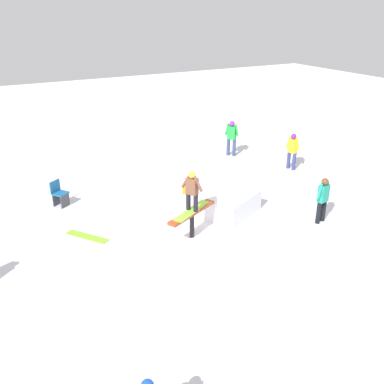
{
  "coord_description": "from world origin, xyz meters",
  "views": [
    {
      "loc": [
        5.27,
        9.67,
        6.28
      ],
      "look_at": [
        0.0,
        0.0,
        1.44
      ],
      "focal_mm": 40.0,
      "sensor_mm": 36.0,
      "label": 1
    }
  ],
  "objects": [
    {
      "name": "ground_plane",
      "position": [
        0.0,
        0.0,
        0.0
      ],
      "size": [
        60.0,
        60.0,
        0.0
      ],
      "primitive_type": "plane",
      "color": "white"
    },
    {
      "name": "rail_feature",
      "position": [
        0.0,
        0.0,
        0.69
      ],
      "size": [
        1.85,
        1.07,
        0.84
      ],
      "rotation": [
        0.0,
        0.0,
        0.44
      ],
      "color": "black",
      "rests_on": "ground"
    },
    {
      "name": "snow_kicker_ramp",
      "position": [
        -1.79,
        -0.84,
        0.35
      ],
      "size": [
        2.27,
        2.12,
        0.7
      ],
      "primitive_type": "cube",
      "rotation": [
        0.0,
        0.0,
        0.44
      ],
      "color": "white",
      "rests_on": "ground"
    },
    {
      "name": "main_rider_on_rail",
      "position": [
        0.0,
        0.0,
        1.42
      ],
      "size": [
        1.48,
        1.01,
        1.22
      ],
      "rotation": [
        0.0,
        0.0,
        0.52
      ],
      "color": "#92D436",
      "rests_on": "rail_feature"
    },
    {
      "name": "bystander_yellow",
      "position": [
        -6.34,
        -3.03,
        0.85
      ],
      "size": [
        0.29,
        0.65,
        1.51
      ],
      "rotation": [
        0.0,
        0.0,
        1.81
      ],
      "color": "navy",
      "rests_on": "ground"
    },
    {
      "name": "bystander_teal",
      "position": [
        -4.0,
        1.09,
        0.83
      ],
      "size": [
        0.63,
        0.27,
        1.47
      ],
      "rotation": [
        0.0,
        0.0,
        3.34
      ],
      "color": "black",
      "rests_on": "ground"
    },
    {
      "name": "bystander_green",
      "position": [
        -5.11,
        -5.68,
        0.89
      ],
      "size": [
        0.46,
        0.58,
        1.59
      ],
      "rotation": [
        0.0,
        0.0,
        5.34
      ],
      "color": "#3B436D",
      "rests_on": "ground"
    },
    {
      "name": "loose_snowboard_white",
      "position": [
        -0.25,
        4.31,
        0.01
      ],
      "size": [
        1.05,
        1.16,
        0.02
      ],
      "primitive_type": "cube",
      "rotation": [
        0.0,
        0.0,
        4.01
      ],
      "color": "white",
      "rests_on": "ground"
    },
    {
      "name": "loose_snowboard_lime",
      "position": [
        2.72,
        -1.47,
        0.01
      ],
      "size": [
        1.05,
        1.3,
        0.02
      ],
      "primitive_type": "cube",
      "rotation": [
        0.0,
        0.0,
        2.2
      ],
      "color": "#8ECC2F",
      "rests_on": "ground"
    },
    {
      "name": "folding_chair",
      "position": [
        2.91,
        -4.04,
        0.41
      ],
      "size": [
        0.61,
        0.61,
        0.88
      ],
      "rotation": [
        0.0,
        0.0,
        3.74
      ],
      "color": "#3F3F44",
      "rests_on": "ground"
    },
    {
      "name": "backpack_on_snow",
      "position": [
        -1.36,
        -2.91,
        0.17
      ],
      "size": [
        0.37,
        0.37,
        0.34
      ],
      "primitive_type": "cube",
      "rotation": [
        0.0,
        0.0,
        0.78
      ],
      "color": "orange",
      "rests_on": "ground"
    }
  ]
}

